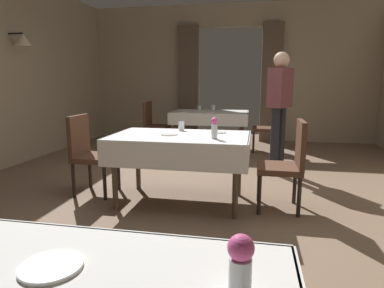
{
  "coord_description": "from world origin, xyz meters",
  "views": [
    {
      "loc": [
        0.6,
        -3.39,
        1.3
      ],
      "look_at": [
        -0.16,
        0.53,
        0.55
      ],
      "focal_mm": 30.67,
      "sensor_mm": 36.0,
      "label": 1
    }
  ],
  "objects_px": {
    "chair_mid_left": "(89,151)",
    "person_waiter_by_doorway": "(280,102)",
    "glass_far_a": "(199,108)",
    "chair_far_left": "(153,123)",
    "plate_mid_b": "(169,134)",
    "flower_vase_mid": "(214,127)",
    "plate_mid_c": "(218,132)",
    "dining_table_mid": "(180,143)",
    "chair_far_right": "(269,125)",
    "flower_vase_near": "(240,264)",
    "chair_mid_right": "(288,161)",
    "glass_far_d": "(213,108)",
    "plate_near_b": "(51,266)",
    "plate_far_b": "(209,112)",
    "plate_far_c": "(182,112)",
    "dining_table_far": "(210,116)",
    "glass_mid_d": "(181,126)"
  },
  "relations": [
    {
      "from": "glass_far_a",
      "to": "chair_far_left",
      "type": "bearing_deg",
      "value": -162.18
    },
    {
      "from": "chair_mid_right",
      "to": "plate_far_b",
      "type": "bearing_deg",
      "value": 113.61
    },
    {
      "from": "chair_mid_left",
      "to": "plate_far_c",
      "type": "distance_m",
      "value": 2.65
    },
    {
      "from": "dining_table_far",
      "to": "chair_far_left",
      "type": "height_order",
      "value": "chair_far_left"
    },
    {
      "from": "plate_mid_b",
      "to": "chair_mid_right",
      "type": "bearing_deg",
      "value": 0.92
    },
    {
      "from": "flower_vase_mid",
      "to": "plate_mid_c",
      "type": "height_order",
      "value": "flower_vase_mid"
    },
    {
      "from": "glass_far_a",
      "to": "plate_mid_c",
      "type": "bearing_deg",
      "value": -76.18
    },
    {
      "from": "chair_mid_right",
      "to": "dining_table_mid",
      "type": "bearing_deg",
      "value": 179.95
    },
    {
      "from": "chair_far_left",
      "to": "plate_mid_c",
      "type": "bearing_deg",
      "value": -58.59
    },
    {
      "from": "chair_mid_left",
      "to": "chair_far_right",
      "type": "xyz_separation_m",
      "value": [
        2.15,
        2.85,
        0.0
      ]
    },
    {
      "from": "plate_mid_b",
      "to": "glass_mid_d",
      "type": "distance_m",
      "value": 0.34
    },
    {
      "from": "flower_vase_near",
      "to": "flower_vase_mid",
      "type": "bearing_deg",
      "value": 98.66
    },
    {
      "from": "chair_far_left",
      "to": "plate_mid_c",
      "type": "height_order",
      "value": "chair_far_left"
    },
    {
      "from": "plate_mid_b",
      "to": "glass_far_d",
      "type": "xyz_separation_m",
      "value": [
        0.08,
        3.08,
        0.05
      ]
    },
    {
      "from": "plate_near_b",
      "to": "flower_vase_mid",
      "type": "height_order",
      "value": "flower_vase_mid"
    },
    {
      "from": "chair_mid_left",
      "to": "flower_vase_mid",
      "type": "bearing_deg",
      "value": -9.59
    },
    {
      "from": "flower_vase_mid",
      "to": "chair_far_right",
      "type": "bearing_deg",
      "value": 78.18
    },
    {
      "from": "chair_mid_right",
      "to": "chair_mid_left",
      "type": "distance_m",
      "value": 2.24
    },
    {
      "from": "glass_far_a",
      "to": "person_waiter_by_doorway",
      "type": "bearing_deg",
      "value": -48.77
    },
    {
      "from": "chair_mid_right",
      "to": "glass_mid_d",
      "type": "distance_m",
      "value": 1.25
    },
    {
      "from": "dining_table_far",
      "to": "chair_far_left",
      "type": "xyz_separation_m",
      "value": [
        -1.12,
        -0.11,
        -0.15
      ]
    },
    {
      "from": "plate_far_b",
      "to": "person_waiter_by_doorway",
      "type": "distance_m",
      "value": 1.75
    },
    {
      "from": "plate_mid_c",
      "to": "dining_table_mid",
      "type": "bearing_deg",
      "value": -147.31
    },
    {
      "from": "dining_table_far",
      "to": "glass_far_a",
      "type": "relative_size",
      "value": 14.79
    },
    {
      "from": "plate_far_b",
      "to": "glass_far_d",
      "type": "relative_size",
      "value": 1.65
    },
    {
      "from": "chair_mid_left",
      "to": "flower_vase_near",
      "type": "xyz_separation_m",
      "value": [
        1.87,
        -2.67,
        0.33
      ]
    },
    {
      "from": "glass_mid_d",
      "to": "person_waiter_by_doorway",
      "type": "bearing_deg",
      "value": 44.95
    },
    {
      "from": "chair_far_right",
      "to": "person_waiter_by_doorway",
      "type": "relative_size",
      "value": 0.54
    },
    {
      "from": "chair_far_right",
      "to": "plate_near_b",
      "type": "relative_size",
      "value": 4.98
    },
    {
      "from": "flower_vase_mid",
      "to": "chair_mid_right",
      "type": "bearing_deg",
      "value": 12.93
    },
    {
      "from": "flower_vase_near",
      "to": "person_waiter_by_doorway",
      "type": "xyz_separation_m",
      "value": [
        0.36,
        4.06,
        0.18
      ]
    },
    {
      "from": "plate_mid_b",
      "to": "plate_far_c",
      "type": "bearing_deg",
      "value": 99.9
    },
    {
      "from": "chair_far_right",
      "to": "plate_mid_c",
      "type": "relative_size",
      "value": 5.02
    },
    {
      "from": "plate_near_b",
      "to": "flower_vase_mid",
      "type": "xyz_separation_m",
      "value": [
        0.19,
        2.39,
        0.11
      ]
    },
    {
      "from": "dining_table_far",
      "to": "chair_mid_right",
      "type": "distance_m",
      "value": 3.19
    },
    {
      "from": "flower_vase_near",
      "to": "glass_mid_d",
      "type": "bearing_deg",
      "value": 105.68
    },
    {
      "from": "chair_mid_right",
      "to": "glass_far_d",
      "type": "bearing_deg",
      "value": 110.74
    },
    {
      "from": "glass_far_d",
      "to": "flower_vase_near",
      "type": "bearing_deg",
      "value": -81.96
    },
    {
      "from": "chair_far_left",
      "to": "plate_mid_c",
      "type": "xyz_separation_m",
      "value": [
        1.58,
        -2.59,
        0.24
      ]
    },
    {
      "from": "flower_vase_near",
      "to": "plate_far_c",
      "type": "xyz_separation_m",
      "value": [
        -1.34,
        5.25,
        -0.09
      ]
    },
    {
      "from": "plate_mid_b",
      "to": "plate_far_c",
      "type": "height_order",
      "value": "same"
    },
    {
      "from": "glass_far_d",
      "to": "person_waiter_by_doorway",
      "type": "bearing_deg",
      "value": -53.97
    },
    {
      "from": "flower_vase_near",
      "to": "plate_mid_b",
      "type": "bearing_deg",
      "value": 108.79
    },
    {
      "from": "chair_far_right",
      "to": "plate_far_c",
      "type": "height_order",
      "value": "chair_far_right"
    },
    {
      "from": "chair_mid_left",
      "to": "person_waiter_by_doorway",
      "type": "height_order",
      "value": "person_waiter_by_doorway"
    },
    {
      "from": "glass_mid_d",
      "to": "person_waiter_by_doorway",
      "type": "height_order",
      "value": "person_waiter_by_doorway"
    },
    {
      "from": "plate_mid_b",
      "to": "flower_vase_mid",
      "type": "bearing_deg",
      "value": -16.34
    },
    {
      "from": "dining_table_mid",
      "to": "dining_table_far",
      "type": "distance_m",
      "value": 2.95
    },
    {
      "from": "dining_table_mid",
      "to": "plate_mid_c",
      "type": "xyz_separation_m",
      "value": [
        0.38,
        0.24,
        0.1
      ]
    },
    {
      "from": "glass_mid_d",
      "to": "chair_far_right",
      "type": "bearing_deg",
      "value": 67.36
    }
  ]
}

